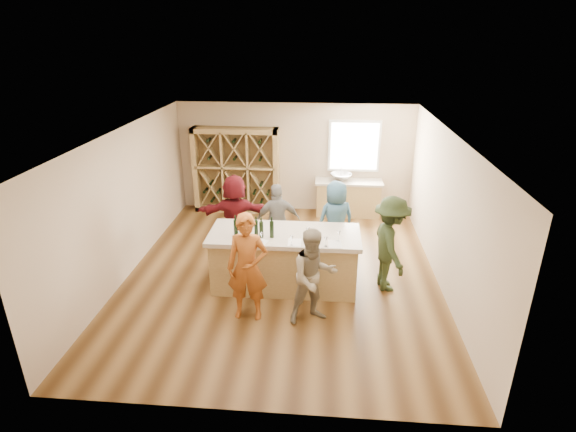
# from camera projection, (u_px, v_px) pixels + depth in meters

# --- Properties ---
(floor) EXTENTS (6.00, 7.00, 0.10)m
(floor) POSITION_uv_depth(u_px,v_px,m) (282.00, 275.00, 8.91)
(floor) COLOR brown
(floor) RESTS_ON ground
(ceiling) EXTENTS (6.00, 7.00, 0.10)m
(ceiling) POSITION_uv_depth(u_px,v_px,m) (281.00, 130.00, 7.80)
(ceiling) COLOR white
(ceiling) RESTS_ON ground
(wall_back) EXTENTS (6.00, 0.10, 2.80)m
(wall_back) POSITION_uv_depth(u_px,v_px,m) (295.00, 158.00, 11.62)
(wall_back) COLOR #C5AD8F
(wall_back) RESTS_ON ground
(wall_front) EXTENTS (6.00, 0.10, 2.80)m
(wall_front) POSITION_uv_depth(u_px,v_px,m) (252.00, 322.00, 5.09)
(wall_front) COLOR #C5AD8F
(wall_front) RESTS_ON ground
(wall_left) EXTENTS (0.10, 7.00, 2.80)m
(wall_left) POSITION_uv_depth(u_px,v_px,m) (123.00, 203.00, 8.59)
(wall_left) COLOR #C5AD8F
(wall_left) RESTS_ON ground
(wall_right) EXTENTS (0.10, 7.00, 2.80)m
(wall_right) POSITION_uv_depth(u_px,v_px,m) (449.00, 213.00, 8.12)
(wall_right) COLOR #C5AD8F
(wall_right) RESTS_ON ground
(window_frame) EXTENTS (1.30, 0.06, 1.30)m
(window_frame) POSITION_uv_depth(u_px,v_px,m) (354.00, 146.00, 11.29)
(window_frame) COLOR white
(window_frame) RESTS_ON wall_back
(window_pane) EXTENTS (1.18, 0.01, 1.18)m
(window_pane) POSITION_uv_depth(u_px,v_px,m) (354.00, 146.00, 11.26)
(window_pane) COLOR white
(window_pane) RESTS_ON wall_back
(wine_rack) EXTENTS (2.20, 0.45, 2.20)m
(wine_rack) POSITION_uv_depth(u_px,v_px,m) (236.00, 170.00, 11.59)
(wine_rack) COLOR #A7884F
(wine_rack) RESTS_ON floor
(back_counter_base) EXTENTS (1.60, 0.58, 0.86)m
(back_counter_base) POSITION_uv_depth(u_px,v_px,m) (348.00, 199.00, 11.56)
(back_counter_base) COLOR #A7884F
(back_counter_base) RESTS_ON floor
(back_counter_top) EXTENTS (1.70, 0.62, 0.06)m
(back_counter_top) POSITION_uv_depth(u_px,v_px,m) (349.00, 182.00, 11.38)
(back_counter_top) COLOR #BBAE99
(back_counter_top) RESTS_ON back_counter_base
(sink) EXTENTS (0.54, 0.54, 0.19)m
(sink) POSITION_uv_depth(u_px,v_px,m) (341.00, 177.00, 11.35)
(sink) COLOR silver
(sink) RESTS_ON back_counter_top
(faucet) EXTENTS (0.02, 0.02, 0.30)m
(faucet) POSITION_uv_depth(u_px,v_px,m) (341.00, 173.00, 11.50)
(faucet) COLOR silver
(faucet) RESTS_ON back_counter_top
(tasting_counter_base) EXTENTS (2.60, 1.00, 1.00)m
(tasting_counter_base) POSITION_uv_depth(u_px,v_px,m) (285.00, 261.00, 8.30)
(tasting_counter_base) COLOR #A7884F
(tasting_counter_base) RESTS_ON floor
(tasting_counter_top) EXTENTS (2.72, 1.12, 0.08)m
(tasting_counter_top) POSITION_uv_depth(u_px,v_px,m) (285.00, 235.00, 8.09)
(tasting_counter_top) COLOR #BBAE99
(tasting_counter_top) RESTS_ON tasting_counter_base
(wine_bottle_a) EXTENTS (0.08, 0.08, 0.30)m
(wine_bottle_a) POSITION_uv_depth(u_px,v_px,m) (236.00, 228.00, 7.92)
(wine_bottle_a) COLOR black
(wine_bottle_a) RESTS_ON tasting_counter_top
(wine_bottle_b) EXTENTS (0.10, 0.10, 0.32)m
(wine_bottle_b) POSITION_uv_depth(u_px,v_px,m) (244.00, 229.00, 7.84)
(wine_bottle_b) COLOR black
(wine_bottle_b) RESTS_ON tasting_counter_top
(wine_bottle_c) EXTENTS (0.09, 0.09, 0.28)m
(wine_bottle_c) POSITION_uv_depth(u_px,v_px,m) (256.00, 228.00, 7.93)
(wine_bottle_c) COLOR black
(wine_bottle_c) RESTS_ON tasting_counter_top
(wine_bottle_d) EXTENTS (0.08, 0.08, 0.29)m
(wine_bottle_d) POSITION_uv_depth(u_px,v_px,m) (261.00, 230.00, 7.85)
(wine_bottle_d) COLOR black
(wine_bottle_d) RESTS_ON tasting_counter_top
(wine_bottle_e) EXTENTS (0.09, 0.09, 0.31)m
(wine_bottle_e) POSITION_uv_depth(u_px,v_px,m) (272.00, 229.00, 7.85)
(wine_bottle_e) COLOR black
(wine_bottle_e) RESTS_ON tasting_counter_top
(wine_glass_a) EXTENTS (0.07, 0.07, 0.17)m
(wine_glass_a) POSITION_uv_depth(u_px,v_px,m) (262.00, 238.00, 7.70)
(wine_glass_a) COLOR white
(wine_glass_a) RESTS_ON tasting_counter_top
(wine_glass_b) EXTENTS (0.08, 0.08, 0.16)m
(wine_glass_b) POSITION_uv_depth(u_px,v_px,m) (292.00, 241.00, 7.58)
(wine_glass_b) COLOR white
(wine_glass_b) RESTS_ON tasting_counter_top
(wine_glass_c) EXTENTS (0.07, 0.07, 0.16)m
(wine_glass_c) POSITION_uv_depth(u_px,v_px,m) (326.00, 242.00, 7.54)
(wine_glass_c) COLOR white
(wine_glass_c) RESTS_ON tasting_counter_top
(wine_glass_d) EXTENTS (0.08, 0.08, 0.20)m
(wine_glass_d) POSITION_uv_depth(u_px,v_px,m) (308.00, 233.00, 7.85)
(wine_glass_d) COLOR white
(wine_glass_d) RESTS_ON tasting_counter_top
(wine_glass_e) EXTENTS (0.08, 0.08, 0.20)m
(wine_glass_e) POSITION_uv_depth(u_px,v_px,m) (338.00, 236.00, 7.72)
(wine_glass_e) COLOR white
(wine_glass_e) RESTS_ON tasting_counter_top
(tasting_menu_a) EXTENTS (0.28, 0.32, 0.00)m
(tasting_menu_a) POSITION_uv_depth(u_px,v_px,m) (261.00, 243.00, 7.70)
(tasting_menu_a) COLOR white
(tasting_menu_a) RESTS_ON tasting_counter_top
(tasting_menu_b) EXTENTS (0.24, 0.32, 0.00)m
(tasting_menu_b) POSITION_uv_depth(u_px,v_px,m) (295.00, 242.00, 7.71)
(tasting_menu_b) COLOR white
(tasting_menu_b) RESTS_ON tasting_counter_top
(tasting_menu_c) EXTENTS (0.24, 0.32, 0.00)m
(tasting_menu_c) POSITION_uv_depth(u_px,v_px,m) (335.00, 244.00, 7.65)
(tasting_menu_c) COLOR white
(tasting_menu_c) RESTS_ON tasting_counter_top
(person_near_left) EXTENTS (0.67, 0.49, 1.84)m
(person_near_left) POSITION_uv_depth(u_px,v_px,m) (248.00, 268.00, 7.23)
(person_near_left) COLOR #994C19
(person_near_left) RESTS_ON floor
(person_near_right) EXTENTS (0.90, 0.71, 1.63)m
(person_near_right) POSITION_uv_depth(u_px,v_px,m) (314.00, 277.00, 7.16)
(person_near_right) COLOR gray
(person_near_right) RESTS_ON floor
(person_server) EXTENTS (0.73, 1.23, 1.79)m
(person_server) POSITION_uv_depth(u_px,v_px,m) (390.00, 244.00, 8.07)
(person_server) COLOR #263319
(person_server) RESTS_ON floor
(person_far_mid) EXTENTS (1.04, 0.71, 1.61)m
(person_far_mid) POSITION_uv_depth(u_px,v_px,m) (278.00, 222.00, 9.25)
(person_far_mid) COLOR slate
(person_far_mid) RESTS_ON floor
(person_far_right) EXTENTS (0.95, 0.81, 1.66)m
(person_far_right) POSITION_uv_depth(u_px,v_px,m) (336.00, 220.00, 9.27)
(person_far_right) COLOR #335972
(person_far_right) RESTS_ON floor
(person_far_left) EXTENTS (1.68, 0.77, 1.75)m
(person_far_left) POSITION_uv_depth(u_px,v_px,m) (235.00, 215.00, 9.38)
(person_far_left) COLOR #590F14
(person_far_left) RESTS_ON floor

